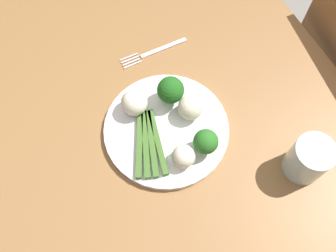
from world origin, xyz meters
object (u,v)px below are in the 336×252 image
at_px(cauliflower_edge, 183,157).
at_px(fork, 154,52).
at_px(broccoli_near_center, 171,90).
at_px(water_glass, 308,159).
at_px(dining_table, 176,168).
at_px(cauliflower_back_right, 190,108).
at_px(cauliflower_front, 134,103).
at_px(asparagus_bundle, 149,143).
at_px(plate, 168,128).
at_px(broccoli_right, 206,142).

distance_m(cauliflower_edge, fork, 0.29).
height_order(broccoli_near_center, water_glass, water_glass).
bearing_deg(dining_table, cauliflower_back_right, -43.62).
height_order(dining_table, cauliflower_front, cauliflower_front).
xyz_separation_m(dining_table, asparagus_bundle, (0.03, 0.05, 0.13)).
distance_m(plate, cauliflower_back_right, 0.07).
height_order(cauliflower_front, cauliflower_edge, cauliflower_front).
bearing_deg(cauliflower_front, plate, -146.69).
xyz_separation_m(dining_table, cauliflower_back_right, (0.06, -0.06, 0.15)).
xyz_separation_m(fork, water_glass, (-0.39, -0.16, 0.04)).
bearing_deg(cauliflower_back_right, fork, -0.14).
distance_m(broccoli_right, cauliflower_back_right, 0.09).
bearing_deg(asparagus_bundle, cauliflower_back_right, 122.58).
bearing_deg(asparagus_bundle, broccoli_right, 78.08).
bearing_deg(broccoli_right, broccoli_near_center, 5.95).
distance_m(dining_table, cauliflower_front, 0.20).
bearing_deg(fork, cauliflower_edge, 76.51).
bearing_deg(cauliflower_front, broccoli_near_center, -98.78).
bearing_deg(cauliflower_back_right, cauliflower_front, 59.44).
xyz_separation_m(cauliflower_front, fork, (0.13, -0.10, -0.04)).
height_order(dining_table, asparagus_bundle, asparagus_bundle).
height_order(asparagus_bundle, cauliflower_back_right, cauliflower_back_right).
bearing_deg(broccoli_right, cauliflower_back_right, -6.13).
relative_size(cauliflower_front, fork, 0.34).
bearing_deg(plate, cauliflower_back_right, -80.41).
distance_m(broccoli_near_center, cauliflower_edge, 0.14).
xyz_separation_m(asparagus_bundle, cauliflower_front, (0.09, -0.01, 0.02)).
height_order(asparagus_bundle, cauliflower_front, cauliflower_front).
bearing_deg(plate, cauliflower_edge, 176.02).
bearing_deg(broccoli_right, cauliflower_edge, 95.30).
bearing_deg(cauliflower_front, cauliflower_back_right, -120.56).
xyz_separation_m(broccoli_right, cauliflower_back_right, (0.09, -0.01, -0.01)).
bearing_deg(broccoli_near_center, cauliflower_back_right, -154.27).
xyz_separation_m(cauliflower_back_right, fork, (0.19, -0.00, -0.04)).
relative_size(dining_table, asparagus_bundle, 8.76).
height_order(plate, fork, plate).
distance_m(cauliflower_back_right, cauliflower_edge, 0.11).
relative_size(cauliflower_back_right, cauliflower_front, 0.94).
bearing_deg(cauliflower_back_right, asparagus_bundle, 104.51).
xyz_separation_m(plate, cauliflower_front, (0.07, 0.05, 0.04)).
distance_m(dining_table, broccoli_near_center, 0.20).
bearing_deg(asparagus_bundle, water_glass, 74.82).
distance_m(broccoli_near_center, cauliflower_front, 0.08).
xyz_separation_m(broccoli_right, water_glass, (-0.12, -0.17, -0.00)).
relative_size(broccoli_right, cauliflower_edge, 1.32).
bearing_deg(cauliflower_edge, fork, -12.48).
height_order(plate, water_glass, water_glass).
bearing_deg(plate, asparagus_bundle, 109.51).
height_order(cauliflower_edge, water_glass, water_glass).
bearing_deg(broccoli_near_center, cauliflower_front, 81.22).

